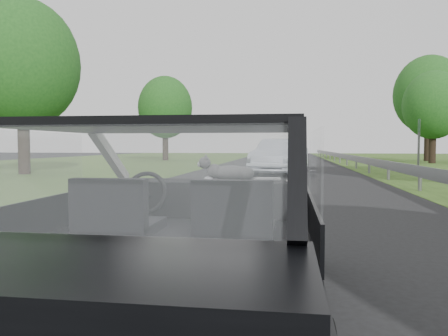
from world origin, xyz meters
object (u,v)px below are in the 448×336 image
(subject_car, at_px, (184,225))
(cat, at_px, (231,172))
(other_car, at_px, (280,156))
(highway_sign, at_px, (419,147))

(subject_car, bearing_deg, cat, 69.25)
(other_car, xyz_separation_m, highway_sign, (6.18, 0.97, 0.44))
(cat, xyz_separation_m, other_car, (0.08, 16.10, -0.27))
(subject_car, distance_m, highway_sign, 18.91)
(subject_car, distance_m, cat, 0.80)
(cat, height_order, highway_sign, highway_sign)
(cat, xyz_separation_m, highway_sign, (6.26, 17.08, 0.17))
(subject_car, xyz_separation_m, highway_sign, (6.51, 17.74, 0.52))
(subject_car, height_order, other_car, other_car)
(cat, bearing_deg, subject_car, -119.07)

